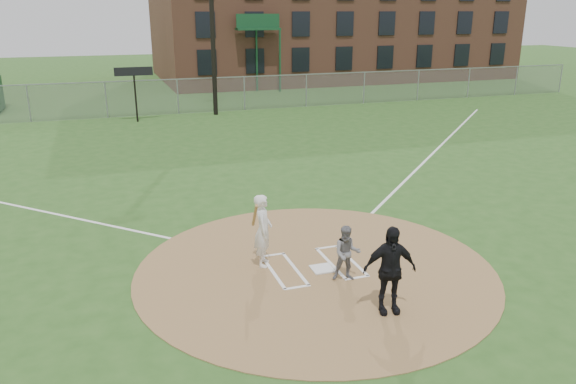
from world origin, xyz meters
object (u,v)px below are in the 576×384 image
object	(u,v)px
home_plate	(322,269)
umpire	(390,270)
catcher	(347,253)
batter_at_plate	(263,230)

from	to	relation	value
home_plate	umpire	distance (m)	2.43
catcher	umpire	size ratio (longest dim) A/B	0.70
home_plate	umpire	world-z (taller)	umpire
catcher	umpire	world-z (taller)	umpire
home_plate	catcher	xyz separation A→B (m)	(0.32, -0.64, 0.62)
batter_at_plate	umpire	bearing A→B (deg)	-58.78
umpire	batter_at_plate	world-z (taller)	umpire
catcher	umpire	xyz separation A→B (m)	(0.21, -1.55, 0.28)
home_plate	catcher	bearing A→B (deg)	-63.38
home_plate	batter_at_plate	xyz separation A→B (m)	(-1.23, 0.70, 0.86)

